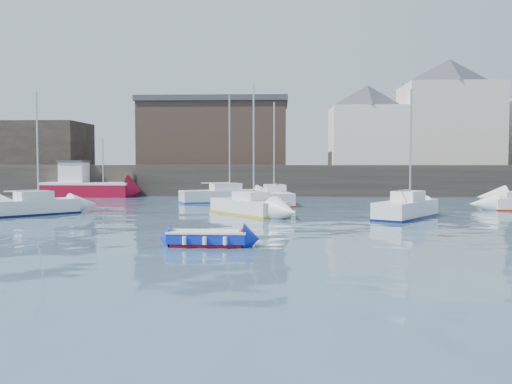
{
  "coord_description": "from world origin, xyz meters",
  "views": [
    {
      "loc": [
        1.49,
        -22.08,
        3.29
      ],
      "look_at": [
        0.0,
        12.0,
        1.5
      ],
      "focal_mm": 40.0,
      "sensor_mm": 36.0,
      "label": 1
    }
  ],
  "objects_px": {
    "blue_dinghy": "(208,237)",
    "sailboat_h": "(222,195)",
    "sailboat_b": "(249,206)",
    "sailboat_a": "(30,206)",
    "buoy_near": "(173,239)",
    "buoy_far": "(279,210)",
    "fishing_boat": "(84,185)",
    "sailboat_c": "(406,208)",
    "sailboat_f": "(275,197)",
    "buoy_mid": "(382,219)"
  },
  "relations": [
    {
      "from": "blue_dinghy",
      "to": "sailboat_c",
      "type": "bearing_deg",
      "value": 48.26
    },
    {
      "from": "sailboat_c",
      "to": "sailboat_f",
      "type": "distance_m",
      "value": 13.13
    },
    {
      "from": "sailboat_b",
      "to": "sailboat_h",
      "type": "relative_size",
      "value": 0.92
    },
    {
      "from": "sailboat_c",
      "to": "buoy_near",
      "type": "relative_size",
      "value": 21.21
    },
    {
      "from": "sailboat_b",
      "to": "buoy_mid",
      "type": "height_order",
      "value": "sailboat_b"
    },
    {
      "from": "buoy_mid",
      "to": "buoy_near",
      "type": "bearing_deg",
      "value": -139.96
    },
    {
      "from": "sailboat_c",
      "to": "blue_dinghy",
      "type": "bearing_deg",
      "value": -131.74
    },
    {
      "from": "sailboat_c",
      "to": "buoy_far",
      "type": "bearing_deg",
      "value": 143.14
    },
    {
      "from": "sailboat_a",
      "to": "sailboat_c",
      "type": "distance_m",
      "value": 22.95
    },
    {
      "from": "sailboat_h",
      "to": "buoy_mid",
      "type": "distance_m",
      "value": 17.17
    },
    {
      "from": "sailboat_c",
      "to": "buoy_far",
      "type": "xyz_separation_m",
      "value": [
        -7.49,
        5.62,
        -0.58
      ]
    },
    {
      "from": "fishing_boat",
      "to": "buoy_far",
      "type": "xyz_separation_m",
      "value": [
        18.63,
        -14.35,
        -1.07
      ]
    },
    {
      "from": "blue_dinghy",
      "to": "sailboat_h",
      "type": "relative_size",
      "value": 0.36
    },
    {
      "from": "sailboat_a",
      "to": "sailboat_h",
      "type": "xyz_separation_m",
      "value": [
        10.79,
        11.71,
        0.03
      ]
    },
    {
      "from": "sailboat_a",
      "to": "sailboat_f",
      "type": "distance_m",
      "value": 17.91
    },
    {
      "from": "sailboat_b",
      "to": "sailboat_h",
      "type": "height_order",
      "value": "sailboat_h"
    },
    {
      "from": "sailboat_b",
      "to": "buoy_mid",
      "type": "distance_m",
      "value": 8.39
    },
    {
      "from": "buoy_far",
      "to": "sailboat_b",
      "type": "bearing_deg",
      "value": -118.11
    },
    {
      "from": "sailboat_f",
      "to": "buoy_far",
      "type": "distance_m",
      "value": 4.99
    },
    {
      "from": "buoy_near",
      "to": "buoy_far",
      "type": "bearing_deg",
      "value": 73.57
    },
    {
      "from": "buoy_far",
      "to": "buoy_near",
      "type": "bearing_deg",
      "value": -106.43
    },
    {
      "from": "sailboat_h",
      "to": "buoy_mid",
      "type": "xyz_separation_m",
      "value": [
        10.63,
        -13.47,
        -0.57
      ]
    },
    {
      "from": "sailboat_f",
      "to": "buoy_near",
      "type": "xyz_separation_m",
      "value": [
        -4.18,
        -20.11,
        -0.56
      ]
    },
    {
      "from": "buoy_far",
      "to": "sailboat_f",
      "type": "bearing_deg",
      "value": 93.37
    },
    {
      "from": "fishing_boat",
      "to": "buoy_mid",
      "type": "distance_m",
      "value": 32.2
    },
    {
      "from": "sailboat_a",
      "to": "sailboat_h",
      "type": "relative_size",
      "value": 0.88
    },
    {
      "from": "sailboat_c",
      "to": "buoy_far",
      "type": "relative_size",
      "value": 20.48
    },
    {
      "from": "sailboat_f",
      "to": "buoy_mid",
      "type": "height_order",
      "value": "sailboat_f"
    },
    {
      "from": "sailboat_c",
      "to": "sailboat_f",
      "type": "xyz_separation_m",
      "value": [
        -7.79,
        10.57,
        -0.02
      ]
    },
    {
      "from": "sailboat_c",
      "to": "buoy_near",
      "type": "bearing_deg",
      "value": -141.44
    },
    {
      "from": "sailboat_b",
      "to": "sailboat_h",
      "type": "distance_m",
      "value": 10.98
    },
    {
      "from": "sailboat_a",
      "to": "buoy_far",
      "type": "bearing_deg",
      "value": 16.62
    },
    {
      "from": "fishing_boat",
      "to": "sailboat_a",
      "type": "distance_m",
      "value": 19.23
    },
    {
      "from": "sailboat_a",
      "to": "buoy_near",
      "type": "distance_m",
      "value": 15.23
    },
    {
      "from": "blue_dinghy",
      "to": "buoy_mid",
      "type": "height_order",
      "value": "blue_dinghy"
    },
    {
      "from": "fishing_boat",
      "to": "blue_dinghy",
      "type": "bearing_deg",
      "value": -63.16
    },
    {
      "from": "blue_dinghy",
      "to": "fishing_boat",
      "type": "height_order",
      "value": "fishing_boat"
    },
    {
      "from": "fishing_boat",
      "to": "buoy_mid",
      "type": "height_order",
      "value": "fishing_boat"
    },
    {
      "from": "sailboat_a",
      "to": "buoy_far",
      "type": "xyz_separation_m",
      "value": [
        15.44,
        4.61,
        -0.54
      ]
    },
    {
      "from": "buoy_near",
      "to": "sailboat_f",
      "type": "bearing_deg",
      "value": 78.27
    },
    {
      "from": "sailboat_f",
      "to": "buoy_far",
      "type": "xyz_separation_m",
      "value": [
        0.29,
        -4.95,
        -0.56
      ]
    },
    {
      "from": "sailboat_a",
      "to": "sailboat_h",
      "type": "distance_m",
      "value": 15.92
    },
    {
      "from": "sailboat_f",
      "to": "buoy_mid",
      "type": "xyz_separation_m",
      "value": [
        6.28,
        -11.32,
        -0.56
      ]
    },
    {
      "from": "sailboat_f",
      "to": "buoy_far",
      "type": "height_order",
      "value": "sailboat_f"
    },
    {
      "from": "buoy_far",
      "to": "blue_dinghy",
      "type": "bearing_deg",
      "value": -99.08
    },
    {
      "from": "sailboat_a",
      "to": "sailboat_b",
      "type": "height_order",
      "value": "sailboat_b"
    },
    {
      "from": "buoy_near",
      "to": "buoy_far",
      "type": "height_order",
      "value": "buoy_far"
    },
    {
      "from": "blue_dinghy",
      "to": "buoy_near",
      "type": "bearing_deg",
      "value": 132.07
    },
    {
      "from": "buoy_mid",
      "to": "buoy_far",
      "type": "distance_m",
      "value": 8.74
    },
    {
      "from": "blue_dinghy",
      "to": "sailboat_h",
      "type": "bearing_deg",
      "value": 94.52
    }
  ]
}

